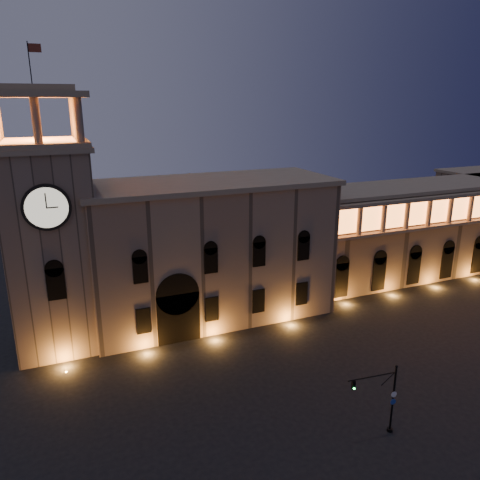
{
  "coord_description": "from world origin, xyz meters",
  "views": [
    {
      "loc": [
        -20.0,
        -31.61,
        26.93
      ],
      "look_at": [
        -0.41,
        16.0,
        11.52
      ],
      "focal_mm": 35.0,
      "sensor_mm": 36.0,
      "label": 1
    }
  ],
  "objects": [
    {
      "name": "traffic_light",
      "position": [
        3.67,
        -5.54,
        3.34
      ],
      "size": [
        4.62,
        0.74,
        6.36
      ],
      "rotation": [
        0.0,
        0.0,
        -0.09
      ],
      "color": "black",
      "rests_on": "ground"
    },
    {
      "name": "ground",
      "position": [
        0.0,
        0.0,
        0.0
      ],
      "size": [
        160.0,
        160.0,
        0.0
      ],
      "primitive_type": "plane",
      "color": "black",
      "rests_on": "ground"
    },
    {
      "name": "colonnade_wing",
      "position": [
        32.0,
        23.92,
        7.33
      ],
      "size": [
        40.6,
        11.5,
        14.5
      ],
      "color": "#7B634F",
      "rests_on": "ground"
    },
    {
      "name": "government_building",
      "position": [
        -2.08,
        21.93,
        8.77
      ],
      "size": [
        30.8,
        12.8,
        17.6
      ],
      "color": "#806854",
      "rests_on": "ground"
    },
    {
      "name": "clock_tower",
      "position": [
        -20.5,
        20.98,
        12.5
      ],
      "size": [
        9.8,
        9.8,
        32.4
      ],
      "color": "#806854",
      "rests_on": "ground"
    }
  ]
}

